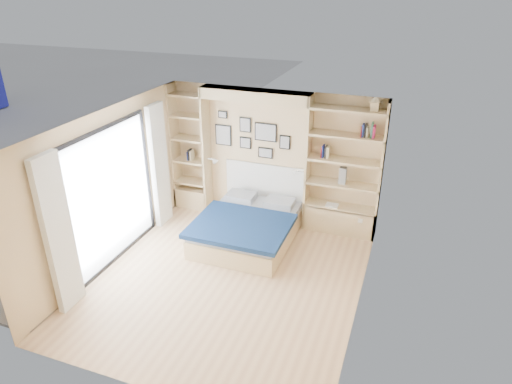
% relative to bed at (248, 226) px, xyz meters
% --- Properties ---
extents(ground, '(4.50, 4.50, 0.00)m').
position_rel_bed_xyz_m(ground, '(0.13, -1.22, -0.27)').
color(ground, '#D8B081').
rests_on(ground, ground).
extents(room_shell, '(4.50, 4.50, 4.50)m').
position_rel_bed_xyz_m(room_shell, '(-0.26, 0.30, 0.81)').
color(room_shell, tan).
rests_on(room_shell, ground).
extents(bed, '(1.64, 2.03, 1.07)m').
position_rel_bed_xyz_m(bed, '(0.00, 0.00, 0.00)').
color(bed, tan).
rests_on(bed, ground).
extents(photo_gallery, '(1.48, 0.02, 0.82)m').
position_rel_bed_xyz_m(photo_gallery, '(-0.33, 1.00, 1.34)').
color(photo_gallery, black).
rests_on(photo_gallery, ground).
extents(reading_lamps, '(1.92, 0.12, 0.15)m').
position_rel_bed_xyz_m(reading_lamps, '(-0.17, 0.78, 0.83)').
color(reading_lamps, silver).
rests_on(reading_lamps, ground).
extents(shelf_decor, '(3.54, 0.23, 2.03)m').
position_rel_bed_xyz_m(shelf_decor, '(1.26, 0.85, 1.43)').
color(shelf_decor, '#AA262D').
rests_on(shelf_decor, ground).
extents(deck, '(3.20, 4.00, 0.05)m').
position_rel_bed_xyz_m(deck, '(-3.47, -1.22, -0.27)').
color(deck, '#6B5D4F').
rests_on(deck, ground).
extents(deck_chair, '(0.64, 0.92, 0.85)m').
position_rel_bed_xyz_m(deck_chair, '(-2.80, -1.22, 0.14)').
color(deck_chair, tan).
rests_on(deck_chair, ground).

